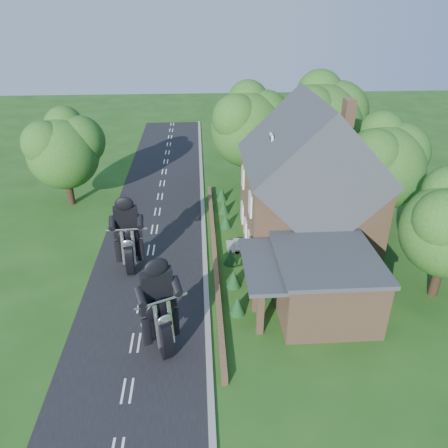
{
  "coord_description": "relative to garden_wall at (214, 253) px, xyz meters",
  "views": [
    {
      "loc": [
        3.41,
        -19.81,
        15.41
      ],
      "look_at": [
        4.89,
        4.21,
        2.8
      ],
      "focal_mm": 35.0,
      "sensor_mm": 36.0,
      "label": 1
    }
  ],
  "objects": [
    {
      "name": "tree_behind_left",
      "position": [
        3.86,
        12.13,
        5.53
      ],
      "size": [
        6.94,
        6.4,
        9.16
      ],
      "color": "black",
      "rests_on": "ground"
    },
    {
      "name": "shrub_e",
      "position": [
        1.0,
        6.5,
        0.35
      ],
      "size": [
        0.9,
        0.9,
        1.1
      ],
      "primitive_type": "cone",
      "color": "black",
      "rests_on": "ground"
    },
    {
      "name": "road",
      "position": [
        -4.3,
        -5.0,
        -0.19
      ],
      "size": [
        7.0,
        80.0,
        0.02
      ],
      "primitive_type": "cube",
      "color": "black",
      "rests_on": "ground"
    },
    {
      "name": "motorcycle_follow",
      "position": [
        -5.31,
        -1.24,
        0.56
      ],
      "size": [
        0.51,
        1.66,
        1.52
      ],
      "primitive_type": null,
      "rotation": [
        0.0,
        0.0,
        3.2
      ],
      "color": "black",
      "rests_on": "ground"
    },
    {
      "name": "motorcycle_lead",
      "position": [
        -2.95,
        -8.48,
        0.6
      ],
      "size": [
        1.11,
        1.74,
        1.59
      ],
      "primitive_type": null,
      "rotation": [
        0.0,
        0.0,
        3.57
      ],
      "color": "black",
      "rests_on": "ground"
    },
    {
      "name": "annex",
      "position": [
        5.57,
        -5.8,
        1.57
      ],
      "size": [
        7.05,
        5.94,
        3.44
      ],
      "color": "brown",
      "rests_on": "ground"
    },
    {
      "name": "kerb",
      "position": [
        -0.65,
        -5.0,
        -0.14
      ],
      "size": [
        0.3,
        80.0,
        0.12
      ],
      "primitive_type": "cube",
      "color": "gray",
      "rests_on": "ground"
    },
    {
      "name": "shrub_b",
      "position": [
        1.0,
        -3.5,
        0.35
      ],
      "size": [
        0.9,
        0.9,
        1.1
      ],
      "primitive_type": "cone",
      "color": "black",
      "rests_on": "ground"
    },
    {
      "name": "ground",
      "position": [
        -4.3,
        -5.0,
        -0.2
      ],
      "size": [
        120.0,
        120.0,
        0.0
      ],
      "primitive_type": "plane",
      "color": "#1D4814",
      "rests_on": "ground"
    },
    {
      "name": "tree_far_road",
      "position": [
        -11.16,
        9.11,
        4.64
      ],
      "size": [
        6.08,
        5.6,
        7.84
      ],
      "color": "black",
      "rests_on": "ground"
    },
    {
      "name": "shrub_a",
      "position": [
        1.0,
        -6.0,
        0.35
      ],
      "size": [
        0.9,
        0.9,
        1.1
      ],
      "primitive_type": "cone",
      "color": "black",
      "rests_on": "ground"
    },
    {
      "name": "tree_behind_house",
      "position": [
        9.88,
        11.14,
        6.03
      ],
      "size": [
        7.81,
        7.2,
        10.08
      ],
      "color": "black",
      "rests_on": "ground"
    },
    {
      "name": "shrub_c",
      "position": [
        1.0,
        -1.0,
        0.35
      ],
      "size": [
        0.9,
        0.9,
        1.1
      ],
      "primitive_type": "cone",
      "color": "black",
      "rests_on": "ground"
    },
    {
      "name": "tree_house_right",
      "position": [
        12.35,
        3.62,
        4.99
      ],
      "size": [
        6.51,
        6.0,
        8.4
      ],
      "color": "black",
      "rests_on": "ground"
    },
    {
      "name": "house",
      "position": [
        6.19,
        1.0,
        4.14
      ],
      "size": [
        9.54,
        8.64,
        10.24
      ],
      "color": "brown",
      "rests_on": "ground"
    },
    {
      "name": "shrub_d",
      "position": [
        1.0,
        4.0,
        0.35
      ],
      "size": [
        0.9,
        0.9,
        1.1
      ],
      "primitive_type": "cone",
      "color": "black",
      "rests_on": "ground"
    },
    {
      "name": "shrub_f",
      "position": [
        1.0,
        9.0,
        0.35
      ],
      "size": [
        0.9,
        0.9,
        1.1
      ],
      "primitive_type": "cone",
      "color": "black",
      "rests_on": "ground"
    },
    {
      "name": "garden_wall",
      "position": [
        0.0,
        0.0,
        0.0
      ],
      "size": [
        0.3,
        22.0,
        0.4
      ],
      "primitive_type": "cube",
      "color": "brown",
      "rests_on": "ground"
    }
  ]
}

